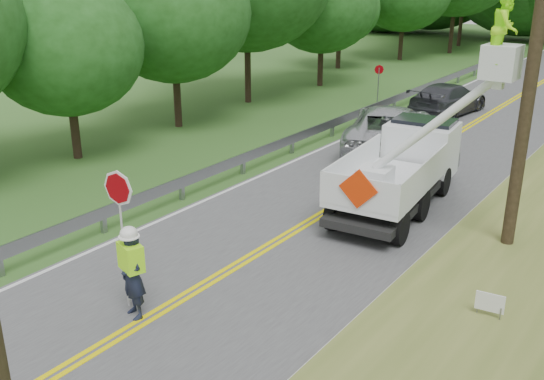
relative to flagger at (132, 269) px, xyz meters
The scene contains 9 objects.
ground 1.98m from the flagger, 79.88° to the right, with size 140.00×140.00×0.00m, color #305321.
road 12.42m from the flagger, 88.65° to the left, with size 7.20×96.00×0.03m.
guardrail 13.80m from the flagger, 105.69° to the left, with size 0.18×48.00×0.77m.
flagger is the anchor object (origin of this frame).
bucket_truck 9.40m from the flagger, 78.06° to the left, with size 4.55×6.42×6.22m.
suv_silver 13.99m from the flagger, 94.35° to the left, with size 2.85×6.19×1.72m, color silver.
suv_darkgrey 21.09m from the flagger, 93.74° to the left, with size 2.05×5.05×1.47m, color #3D3F46.
stop_sign_permanent 20.78m from the flagger, 102.99° to the left, with size 0.37×0.31×2.15m.
yard_sign 7.04m from the flagger, 31.77° to the left, with size 0.55×0.10×0.80m.
Camera 1 is at (8.25, -5.49, 6.75)m, focal length 40.26 mm.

